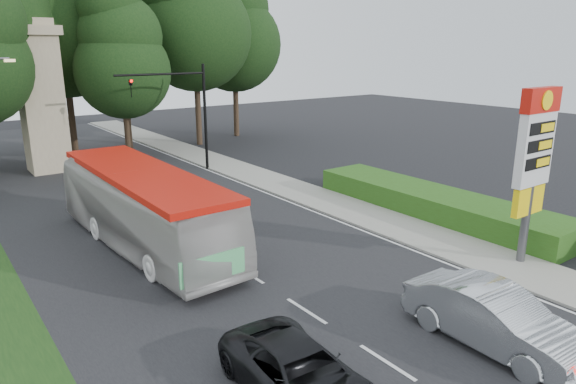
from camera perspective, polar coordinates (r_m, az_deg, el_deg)
ground at (r=14.58m, az=12.44°, el=-18.97°), size 120.00×120.00×0.00m
road_surface at (r=23.23m, az=-10.37°, el=-5.22°), size 14.00×80.00×0.02m
sidewalk_right at (r=27.74m, az=5.53°, el=-1.44°), size 3.00×80.00×0.12m
hedge at (r=27.13m, az=15.97°, el=-1.19°), size 3.00×14.00×1.20m
gas_station_pylon at (r=21.22m, az=25.71°, el=3.94°), size 2.10×0.45×6.85m
traffic_signal_mast at (r=35.18m, az=-11.19°, el=9.66°), size 6.10×0.35×7.20m
monument at (r=38.46m, az=-25.75°, el=9.57°), size 3.00×3.00×10.05m
tree_center_right at (r=43.95m, az=-24.07°, el=18.10°), size 9.24×9.24×18.15m
tree_east_near at (r=47.21m, az=-18.32°, el=16.76°), size 8.12×8.12×15.95m
tree_east_mid at (r=45.54m, az=-10.47°, el=19.44°), size 9.52×9.52×18.70m
tree_far_east at (r=49.63m, az=-6.06°, el=18.12°), size 8.68×8.68×17.05m
tree_monument_right at (r=39.28m, az=-18.02°, el=14.69°), size 6.72×6.72×13.20m
transit_bus at (r=22.26m, az=-15.67°, el=-1.94°), size 3.49×12.23×3.37m
sedan_silver at (r=15.98m, az=21.95°, el=-12.87°), size 1.89×5.31×1.74m
suv_charcoal at (r=13.01m, az=1.34°, el=-19.67°), size 2.52×5.01×1.36m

